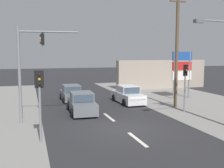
% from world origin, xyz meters
% --- Properties ---
extents(ground_plane, '(140.00, 140.00, 0.00)m').
position_xyz_m(ground_plane, '(0.00, 0.00, 0.00)').
color(ground_plane, '#28282B').
extents(lane_dash_near, '(0.20, 2.40, 0.01)m').
position_xyz_m(lane_dash_near, '(0.00, -2.00, 0.00)').
color(lane_dash_near, silver).
rests_on(lane_dash_near, ground).
extents(lane_dash_mid, '(0.20, 2.40, 0.01)m').
position_xyz_m(lane_dash_mid, '(0.00, 3.00, 0.00)').
color(lane_dash_mid, silver).
rests_on(lane_dash_mid, ground).
extents(lane_dash_far, '(0.20, 2.40, 0.01)m').
position_xyz_m(lane_dash_far, '(0.00, 8.00, 0.00)').
color(lane_dash_far, silver).
rests_on(lane_dash_far, ground).
extents(utility_pole_midground_right, '(1.80, 0.26, 9.57)m').
position_xyz_m(utility_pole_midground_right, '(6.19, 4.65, 5.03)').
color(utility_pole_midground_right, brown).
rests_on(utility_pole_midground_right, ground).
extents(traffic_signal_mast, '(3.67, 0.54, 6.00)m').
position_xyz_m(traffic_signal_mast, '(-5.20, 2.96, 3.83)').
color(traffic_signal_mast, slate).
rests_on(traffic_signal_mast, ground).
extents(pedestal_signal_right_kerb, '(0.43, 0.31, 3.56)m').
position_xyz_m(pedestal_signal_right_kerb, '(5.89, 2.87, 2.42)').
color(pedestal_signal_right_kerb, slate).
rests_on(pedestal_signal_right_kerb, ground).
extents(pedestal_signal_left_kerb, '(0.44, 0.29, 3.56)m').
position_xyz_m(pedestal_signal_left_kerb, '(-4.71, -1.09, 2.42)').
color(pedestal_signal_left_kerb, slate).
rests_on(pedestal_signal_left_kerb, ground).
extents(shopping_plaza_sign, '(2.10, 0.16, 4.60)m').
position_xyz_m(shopping_plaza_sign, '(9.08, 8.38, 2.98)').
color(shopping_plaza_sign, slate).
rests_on(shopping_plaza_sign, ground).
extents(shopfront_wall_far, '(12.00, 1.00, 3.60)m').
position_xyz_m(shopfront_wall_far, '(11.00, 16.00, 1.80)').
color(shopfront_wall_far, '#A39384').
rests_on(shopfront_wall_far, ground).
extents(sedan_oncoming_near, '(2.04, 4.31, 1.56)m').
position_xyz_m(sedan_oncoming_near, '(-1.53, 4.90, 0.70)').
color(sedan_oncoming_near, slate).
rests_on(sedan_oncoming_near, ground).
extents(sedan_crossing_left, '(1.99, 4.29, 1.56)m').
position_xyz_m(sedan_crossing_left, '(3.13, 7.59, 0.70)').
color(sedan_crossing_left, silver).
rests_on(sedan_crossing_left, ground).
extents(hatchback_receding_far, '(1.80, 3.65, 1.53)m').
position_xyz_m(hatchback_receding_far, '(-1.53, 10.17, 0.70)').
color(hatchback_receding_far, slate).
rests_on(hatchback_receding_far, ground).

